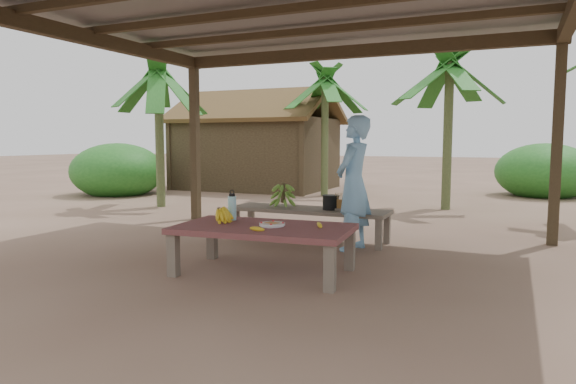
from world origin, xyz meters
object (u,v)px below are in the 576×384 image
at_px(plate, 272,224).
at_px(cooking_pot, 331,203).
at_px(ripe_banana_bunch, 219,214).
at_px(woman, 354,183).
at_px(work_table, 264,232).
at_px(water_flask, 232,207).
at_px(bench, 309,212).

height_order(plate, cooking_pot, cooking_pot).
xyz_separation_m(ripe_banana_bunch, woman, (1.08, 1.46, 0.26)).
distance_m(plate, cooking_pot, 1.81).
xyz_separation_m(plate, woman, (0.43, 1.47, 0.33)).
relative_size(work_table, plate, 6.89).
xyz_separation_m(work_table, water_flask, (-0.49, 0.21, 0.21)).
relative_size(bench, plate, 8.10).
bearing_deg(work_table, bench, 91.96).
bearing_deg(cooking_pot, water_flask, -110.45).
distance_m(work_table, cooking_pot, 1.83).
bearing_deg(water_flask, woman, 51.55).
bearing_deg(cooking_pot, woman, -39.04).
distance_m(bench, water_flask, 1.66).
distance_m(plate, woman, 1.57).
height_order(bench, cooking_pot, cooking_pot).
xyz_separation_m(work_table, bench, (-0.21, 1.83, -0.04)).
height_order(plate, woman, woman).
bearing_deg(ripe_banana_bunch, bench, 79.03).
xyz_separation_m(water_flask, cooking_pot, (0.60, 1.61, -0.10)).
xyz_separation_m(bench, cooking_pot, (0.31, -0.00, 0.15)).
distance_m(work_table, woman, 1.63).
relative_size(ripe_banana_bunch, woman, 0.17).
bearing_deg(work_table, water_flask, 152.20).
xyz_separation_m(cooking_pot, woman, (0.41, -0.34, 0.30)).
relative_size(bench, woman, 1.30).
distance_m(ripe_banana_bunch, cooking_pot, 1.92).
relative_size(work_table, bench, 0.85).
bearing_deg(bench, plate, -80.64).
bearing_deg(cooking_pot, work_table, -93.34).
distance_m(ripe_banana_bunch, water_flask, 0.20).
xyz_separation_m(work_table, woman, (0.52, 1.49, 0.41)).
distance_m(cooking_pot, woman, 0.61).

